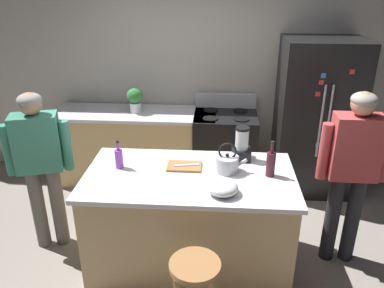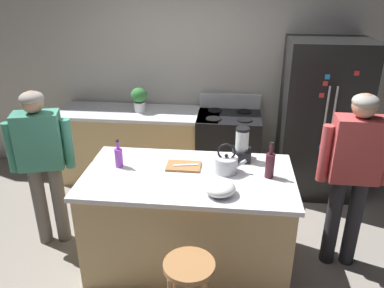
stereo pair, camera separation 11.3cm
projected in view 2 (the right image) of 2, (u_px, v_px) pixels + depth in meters
ground_plane at (189, 260)px, 3.67m from camera, size 14.00×14.00×0.00m
back_wall at (206, 72)px, 4.89m from camera, size 8.00×0.10×2.70m
kitchen_island at (188, 220)px, 3.48m from camera, size 1.80×0.97×0.93m
back_counter_run at (140, 146)px, 4.96m from camera, size 2.00×0.64×0.93m
refrigerator at (321, 120)px, 4.52m from camera, size 0.90×0.73×1.84m
stove_range at (228, 149)px, 4.83m from camera, size 0.76×0.65×1.11m
person_by_island_left at (42, 156)px, 3.57m from camera, size 0.59×0.32×1.57m
person_by_sink_right at (353, 167)px, 3.27m from camera, size 0.59×0.23×1.64m
bar_stool at (189, 281)px, 2.70m from camera, size 0.36×0.36×0.68m
potted_plant at (139, 98)px, 4.70m from camera, size 0.20×0.20×0.30m
blender_appliance at (242, 147)px, 3.50m from camera, size 0.17×0.17×0.31m
bottle_wine at (270, 165)px, 3.20m from camera, size 0.08×0.08×0.32m
bottle_soda at (119, 157)px, 3.39m from camera, size 0.07×0.07×0.26m
mixing_bowl at (220, 188)px, 2.98m from camera, size 0.25×0.25×0.11m
tea_kettle at (226, 164)px, 3.30m from camera, size 0.28×0.20×0.27m
cutting_board at (184, 166)px, 3.41m from camera, size 0.30×0.20×0.02m
chef_knife at (186, 165)px, 3.40m from camera, size 0.22×0.07×0.01m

